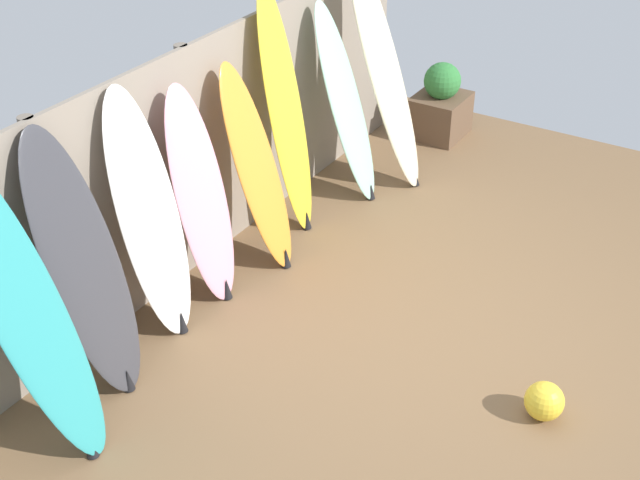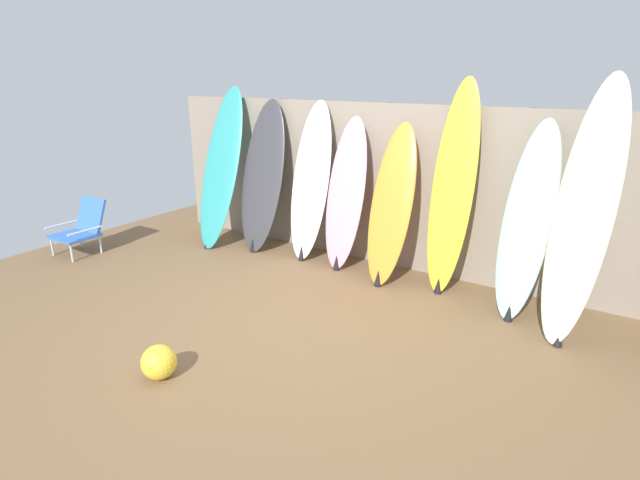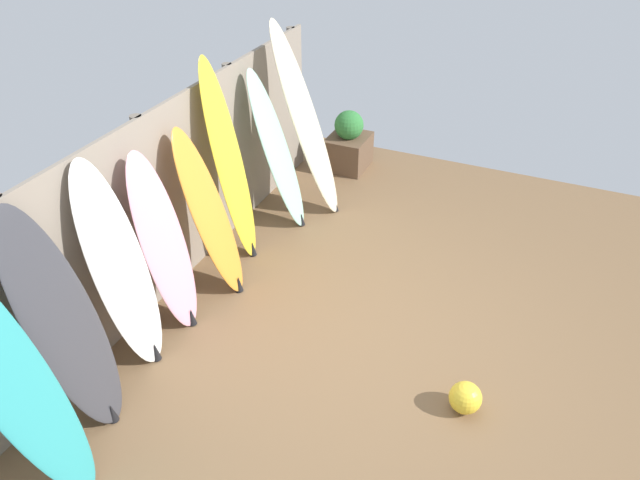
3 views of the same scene
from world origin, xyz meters
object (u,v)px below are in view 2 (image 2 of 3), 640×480
object	(u,v)px
surfboard_white_2	(310,183)
surfboard_seafoam_6	(527,221)
beach_chair	(82,226)
surfboard_yellow_5	(453,190)
surfboard_charcoal_1	(263,177)
surfboard_pink_3	(345,196)
surfboard_teal_0	(221,168)
beach_ball	(159,362)
surfboard_cream_7	(585,210)
surfboard_orange_4	(391,206)

from	to	relation	value
surfboard_white_2	surfboard_seafoam_6	xyz separation A→B (m)	(2.41, -0.13, -0.04)
surfboard_white_2	beach_chair	bearing A→B (deg)	-149.56
surfboard_yellow_5	beach_chair	xyz separation A→B (m)	(-4.08, -1.41, -0.70)
surfboard_white_2	surfboard_charcoal_1	bearing A→B (deg)	-175.72
surfboard_charcoal_1	surfboard_pink_3	distance (m)	1.17
surfboard_charcoal_1	beach_chair	bearing A→B (deg)	-141.83
surfboard_teal_0	surfboard_yellow_5	world-z (taller)	surfboard_yellow_5
surfboard_white_2	beach_ball	size ratio (longest dim) A/B	7.15
surfboard_cream_7	surfboard_white_2	bearing A→B (deg)	174.64
surfboard_pink_3	beach_ball	world-z (taller)	surfboard_pink_3
surfboard_charcoal_1	surfboard_seafoam_6	distance (m)	3.09
surfboard_pink_3	surfboard_seafoam_6	xyz separation A→B (m)	(1.91, -0.09, 0.04)
surfboard_seafoam_6	beach_chair	world-z (taller)	surfboard_seafoam_6
surfboard_charcoal_1	surfboard_cream_7	size ratio (longest dim) A/B	0.85
surfboard_white_2	surfboard_seafoam_6	distance (m)	2.42
surfboard_pink_3	beach_ball	bearing A→B (deg)	-89.48
beach_chair	surfboard_pink_3	bearing A→B (deg)	18.27
surfboard_yellow_5	surfboard_cream_7	bearing A→B (deg)	-12.68
surfboard_charcoal_1	surfboard_seafoam_6	world-z (taller)	surfboard_charcoal_1
surfboard_white_2	surfboard_cream_7	size ratio (longest dim) A/B	0.85
beach_ball	surfboard_seafoam_6	bearing A→B (deg)	53.58
surfboard_yellow_5	surfboard_cream_7	world-z (taller)	surfboard_cream_7
surfboard_orange_4	surfboard_yellow_5	distance (m)	0.63
surfboard_orange_4	surfboard_cream_7	xyz separation A→B (m)	(1.76, -0.15, 0.25)
beach_chair	surfboard_white_2	bearing A→B (deg)	23.50
surfboard_pink_3	surfboard_cream_7	xyz separation A→B (m)	(2.36, -0.22, 0.24)
surfboard_seafoam_6	beach_chair	distance (m)	5.02
surfboard_orange_4	surfboard_yellow_5	xyz separation A→B (m)	(0.58, 0.12, 0.22)
surfboard_charcoal_1	beach_ball	world-z (taller)	surfboard_charcoal_1
surfboard_orange_4	beach_ball	xyz separation A→B (m)	(-0.57, -2.58, -0.68)
surfboard_charcoal_1	surfboard_seafoam_6	bearing A→B (deg)	-1.56
surfboard_cream_7	beach_ball	xyz separation A→B (m)	(-2.33, -2.43, -0.93)
surfboard_pink_3	surfboard_cream_7	distance (m)	2.38
surfboard_teal_0	surfboard_orange_4	size ratio (longest dim) A/B	1.19
surfboard_yellow_5	surfboard_charcoal_1	bearing A→B (deg)	-178.83
surfboard_white_2	beach_chair	xyz separation A→B (m)	(-2.41, -1.41, -0.57)
surfboard_yellow_5	beach_ball	world-z (taller)	surfboard_yellow_5
surfboard_teal_0	surfboard_yellow_5	size ratio (longest dim) A/B	0.94
surfboard_pink_3	beach_chair	xyz separation A→B (m)	(-2.91, -1.37, -0.49)
surfboard_yellow_5	surfboard_seafoam_6	xyz separation A→B (m)	(0.74, -0.13, -0.16)
surfboard_teal_0	beach_chair	xyz separation A→B (m)	(-1.17, -1.24, -0.64)
surfboard_cream_7	surfboard_seafoam_6	bearing A→B (deg)	163.14
surfboard_teal_0	beach_ball	bearing A→B (deg)	-55.14
surfboard_white_2	surfboard_seafoam_6	size ratio (longest dim) A/B	1.04
beach_chair	surfboard_charcoal_1	bearing A→B (deg)	31.23
surfboard_teal_0	surfboard_white_2	distance (m)	1.25
surfboard_charcoal_1	beach_chair	distance (m)	2.28
surfboard_teal_0	surfboard_charcoal_1	world-z (taller)	surfboard_teal_0
surfboard_yellow_5	beach_ball	xyz separation A→B (m)	(-1.15, -2.69, -0.89)
surfboard_white_2	surfboard_cream_7	bearing A→B (deg)	-5.36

